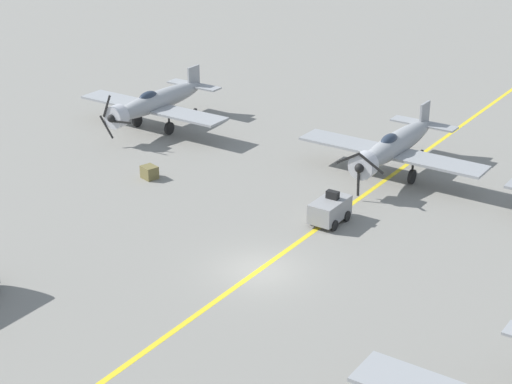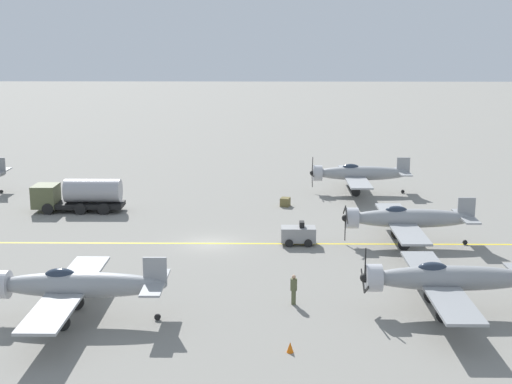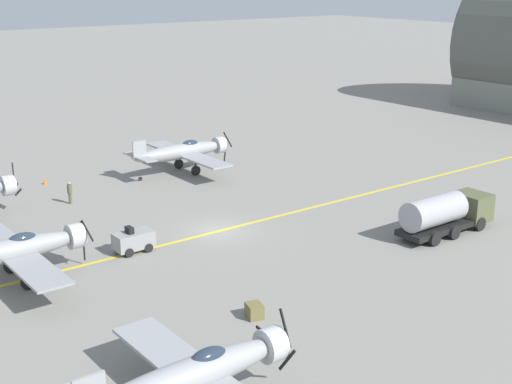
{
  "view_description": "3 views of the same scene",
  "coord_description": "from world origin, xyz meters",
  "px_view_note": "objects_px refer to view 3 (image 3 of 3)",
  "views": [
    {
      "loc": [
        -20.71,
        30.98,
        20.26
      ],
      "look_at": [
        3.33,
        -4.61,
        1.74
      ],
      "focal_mm": 60.0,
      "sensor_mm": 36.0,
      "label": 1
    },
    {
      "loc": [
        -52.1,
        -4.14,
        15.42
      ],
      "look_at": [
        4.73,
        -3.44,
        2.99
      ],
      "focal_mm": 50.0,
      "sensor_mm": 36.0,
      "label": 2
    },
    {
      "loc": [
        39.94,
        -26.91,
        17.69
      ],
      "look_at": [
        1.39,
        2.32,
        2.85
      ],
      "focal_mm": 50.0,
      "sensor_mm": 36.0,
      "label": 3
    }
  ],
  "objects_px": {
    "airplane_mid_left": "(183,151)",
    "supply_crate_by_tanker": "(254,311)",
    "traffic_cone": "(45,181)",
    "ground_crew_walking": "(70,192)",
    "airplane_near_center": "(11,251)",
    "tow_tractor": "(133,240)",
    "airplane_near_right": "(194,375)",
    "fuel_tanker": "(446,213)"
  },
  "relations": [
    {
      "from": "supply_crate_by_tanker",
      "to": "airplane_near_center",
      "type": "bearing_deg",
      "value": -144.77
    },
    {
      "from": "airplane_near_right",
      "to": "supply_crate_by_tanker",
      "type": "xyz_separation_m",
      "value": [
        -5.71,
        7.43,
        -1.61
      ]
    },
    {
      "from": "airplane_near_right",
      "to": "traffic_cone",
      "type": "height_order",
      "value": "airplane_near_right"
    },
    {
      "from": "ground_crew_walking",
      "to": "supply_crate_by_tanker",
      "type": "xyz_separation_m",
      "value": [
        24.83,
        -0.19,
        -0.59
      ]
    },
    {
      "from": "airplane_mid_left",
      "to": "supply_crate_by_tanker",
      "type": "relative_size",
      "value": 12.5
    },
    {
      "from": "tow_tractor",
      "to": "ground_crew_walking",
      "type": "height_order",
      "value": "ground_crew_walking"
    },
    {
      "from": "ground_crew_walking",
      "to": "supply_crate_by_tanker",
      "type": "distance_m",
      "value": 24.84
    },
    {
      "from": "airplane_near_right",
      "to": "ground_crew_walking",
      "type": "relative_size",
      "value": 6.59
    },
    {
      "from": "ground_crew_walking",
      "to": "supply_crate_by_tanker",
      "type": "height_order",
      "value": "ground_crew_walking"
    },
    {
      "from": "airplane_mid_left",
      "to": "fuel_tanker",
      "type": "relative_size",
      "value": 1.5
    },
    {
      "from": "airplane_mid_left",
      "to": "traffic_cone",
      "type": "height_order",
      "value": "airplane_mid_left"
    },
    {
      "from": "fuel_tanker",
      "to": "tow_tractor",
      "type": "relative_size",
      "value": 3.08
    },
    {
      "from": "fuel_tanker",
      "to": "ground_crew_walking",
      "type": "bearing_deg",
      "value": -140.74
    },
    {
      "from": "airplane_near_right",
      "to": "traffic_cone",
      "type": "relative_size",
      "value": 21.82
    },
    {
      "from": "airplane_near_right",
      "to": "ground_crew_walking",
      "type": "xyz_separation_m",
      "value": [
        -30.54,
        7.62,
        -1.02
      ]
    },
    {
      "from": "airplane_mid_left",
      "to": "supply_crate_by_tanker",
      "type": "bearing_deg",
      "value": -41.93
    },
    {
      "from": "tow_tractor",
      "to": "traffic_cone",
      "type": "relative_size",
      "value": 4.73
    },
    {
      "from": "airplane_near_right",
      "to": "airplane_near_center",
      "type": "xyz_separation_m",
      "value": [
        -18.06,
        -1.3,
        -0.0
      ]
    },
    {
      "from": "airplane_near_center",
      "to": "supply_crate_by_tanker",
      "type": "height_order",
      "value": "airplane_near_center"
    },
    {
      "from": "traffic_cone",
      "to": "fuel_tanker",
      "type": "bearing_deg",
      "value": 31.78
    },
    {
      "from": "airplane_near_center",
      "to": "traffic_cone",
      "type": "xyz_separation_m",
      "value": [
        -19.01,
        9.34,
        -1.74
      ]
    },
    {
      "from": "airplane_near_right",
      "to": "tow_tractor",
      "type": "relative_size",
      "value": 4.62
    },
    {
      "from": "traffic_cone",
      "to": "ground_crew_walking",
      "type": "bearing_deg",
      "value": -3.74
    },
    {
      "from": "airplane_near_right",
      "to": "supply_crate_by_tanker",
      "type": "distance_m",
      "value": 9.51
    },
    {
      "from": "airplane_mid_left",
      "to": "traffic_cone",
      "type": "distance_m",
      "value": 12.58
    },
    {
      "from": "airplane_mid_left",
      "to": "supply_crate_by_tanker",
      "type": "xyz_separation_m",
      "value": [
        27.32,
        -12.41,
        -1.61
      ]
    },
    {
      "from": "airplane_near_center",
      "to": "tow_tractor",
      "type": "bearing_deg",
      "value": 99.23
    },
    {
      "from": "airplane_near_center",
      "to": "ground_crew_walking",
      "type": "xyz_separation_m",
      "value": [
        -12.48,
        8.92,
        -1.02
      ]
    },
    {
      "from": "ground_crew_walking",
      "to": "traffic_cone",
      "type": "relative_size",
      "value": 3.31
    },
    {
      "from": "tow_tractor",
      "to": "ground_crew_walking",
      "type": "bearing_deg",
      "value": 176.11
    },
    {
      "from": "airplane_mid_left",
      "to": "ground_crew_walking",
      "type": "relative_size",
      "value": 6.59
    },
    {
      "from": "ground_crew_walking",
      "to": "airplane_near_right",
      "type": "bearing_deg",
      "value": -14.01
    },
    {
      "from": "ground_crew_walking",
      "to": "supply_crate_by_tanker",
      "type": "relative_size",
      "value": 1.9
    },
    {
      "from": "traffic_cone",
      "to": "airplane_mid_left",
      "type": "bearing_deg",
      "value": 71.06
    },
    {
      "from": "airplane_near_center",
      "to": "airplane_mid_left",
      "type": "distance_m",
      "value": 25.9
    },
    {
      "from": "fuel_tanker",
      "to": "supply_crate_by_tanker",
      "type": "height_order",
      "value": "fuel_tanker"
    },
    {
      "from": "traffic_cone",
      "to": "airplane_near_right",
      "type": "bearing_deg",
      "value": -12.24
    },
    {
      "from": "airplane_mid_left",
      "to": "traffic_cone",
      "type": "relative_size",
      "value": 21.82
    },
    {
      "from": "airplane_near_right",
      "to": "supply_crate_by_tanker",
      "type": "relative_size",
      "value": 12.5
    },
    {
      "from": "tow_tractor",
      "to": "supply_crate_by_tanker",
      "type": "xyz_separation_m",
      "value": [
        12.45,
        0.65,
        -0.39
      ]
    },
    {
      "from": "airplane_mid_left",
      "to": "supply_crate_by_tanker",
      "type": "height_order",
      "value": "airplane_mid_left"
    },
    {
      "from": "airplane_near_center",
      "to": "supply_crate_by_tanker",
      "type": "distance_m",
      "value": 15.21
    }
  ]
}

